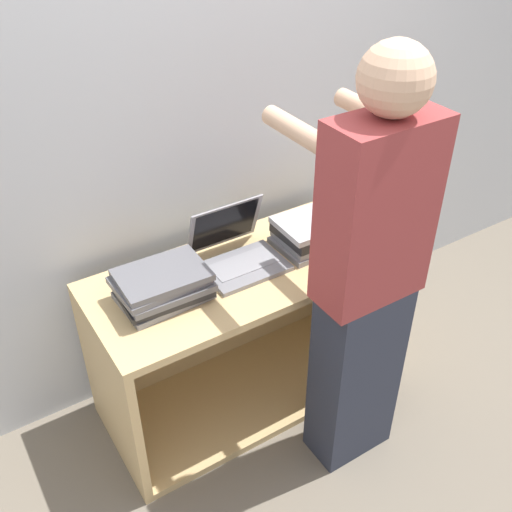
{
  "coord_description": "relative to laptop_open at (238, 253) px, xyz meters",
  "views": [
    {
      "loc": [
        -1.04,
        -1.43,
        2.26
      ],
      "look_at": [
        0.0,
        0.21,
        0.88
      ],
      "focal_mm": 42.0,
      "sensor_mm": 36.0,
      "label": 1
    }
  ],
  "objects": [
    {
      "name": "wall_back",
      "position": [
        0.0,
        0.35,
        0.39
      ],
      "size": [
        8.0,
        0.05,
        2.4
      ],
      "color": "silver",
      "rests_on": "ground_plane"
    },
    {
      "name": "laptop_open",
      "position": [
        0.0,
        0.0,
        0.0
      ],
      "size": [
        0.34,
        0.33,
        0.25
      ],
      "color": "gray",
      "rests_on": "cart"
    },
    {
      "name": "person",
      "position": [
        0.23,
        -0.53,
        0.1
      ],
      "size": [
        0.4,
        0.54,
        1.78
      ],
      "color": "#2D3342",
      "rests_on": "ground_plane"
    },
    {
      "name": "cart",
      "position": [
        0.0,
        0.02,
        -0.43
      ],
      "size": [
        1.33,
        0.59,
        0.76
      ],
      "color": "tan",
      "rests_on": "ground_plane"
    },
    {
      "name": "laptop_stack_right",
      "position": [
        0.37,
        -0.05,
        0.01
      ],
      "size": [
        0.36,
        0.26,
        0.13
      ],
      "color": "gray",
      "rests_on": "cart"
    },
    {
      "name": "ground_plane",
      "position": [
        0.0,
        -0.35,
        -0.81
      ],
      "size": [
        12.0,
        12.0,
        0.0
      ],
      "primitive_type": "plane",
      "color": "#756B5B"
    },
    {
      "name": "laptop_stack_left",
      "position": [
        -0.37,
        -0.05,
        0.01
      ],
      "size": [
        0.36,
        0.26,
        0.13
      ],
      "color": "gray",
      "rests_on": "cart"
    }
  ]
}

